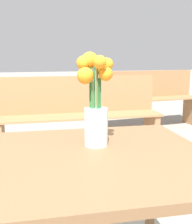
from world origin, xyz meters
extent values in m
cube|color=brown|center=(0.00, 0.00, 0.70)|extent=(0.99, 0.81, 0.03)
cylinder|color=brown|center=(0.43, 0.27, 0.34)|extent=(0.05, 0.05, 0.69)
cylinder|color=silver|center=(0.09, 0.09, 0.79)|extent=(0.09, 0.09, 0.14)
cylinder|color=silver|center=(0.09, 0.09, 0.76)|extent=(0.08, 0.08, 0.08)
cylinder|color=#337038|center=(0.11, 0.10, 0.87)|extent=(0.01, 0.01, 0.28)
sphere|color=orange|center=(0.13, 0.10, 1.02)|extent=(0.05, 0.05, 0.05)
cylinder|color=#337038|center=(0.10, 0.10, 0.86)|extent=(0.01, 0.01, 0.27)
sphere|color=orange|center=(0.12, 0.12, 1.01)|extent=(0.05, 0.05, 0.05)
cylinder|color=#337038|center=(0.09, 0.10, 0.87)|extent=(0.01, 0.01, 0.29)
sphere|color=orange|center=(0.08, 0.13, 1.04)|extent=(0.06, 0.06, 0.06)
cylinder|color=#337038|center=(0.07, 0.11, 0.87)|extent=(0.01, 0.01, 0.28)
sphere|color=orange|center=(0.05, 0.13, 1.03)|extent=(0.05, 0.05, 0.05)
cylinder|color=#337038|center=(0.07, 0.09, 0.85)|extent=(0.01, 0.01, 0.24)
sphere|color=orange|center=(0.05, 0.08, 0.98)|extent=(0.06, 0.06, 0.06)
cylinder|color=#337038|center=(0.09, 0.08, 0.87)|extent=(0.01, 0.01, 0.29)
sphere|color=orange|center=(0.09, 0.05, 1.03)|extent=(0.05, 0.05, 0.05)
cylinder|color=#337038|center=(0.10, 0.09, 0.85)|extent=(0.01, 0.01, 0.25)
sphere|color=orange|center=(0.12, 0.07, 0.99)|extent=(0.05, 0.05, 0.05)
cube|color=#9E7047|center=(1.71, 2.82, 0.44)|extent=(1.69, 0.47, 0.02)
cube|color=#9E7047|center=(1.70, 2.98, 0.65)|extent=(1.67, 0.15, 0.40)
cube|color=#9E7047|center=(2.48, 2.88, 0.21)|extent=(0.08, 0.33, 0.43)
cube|color=#9E7047|center=(0.94, 2.77, 0.21)|extent=(0.08, 0.33, 0.43)
cube|color=#9E7047|center=(0.46, 1.93, 0.44)|extent=(1.76, 0.46, 0.02)
cube|color=#9E7047|center=(0.47, 2.08, 0.65)|extent=(1.74, 0.14, 0.40)
cube|color=#9E7047|center=(1.27, 1.88, 0.21)|extent=(0.08, 0.33, 0.43)
cube|color=#9E7047|center=(-0.35, 1.97, 0.21)|extent=(0.08, 0.33, 0.43)
camera|label=1|loc=(-0.20, -0.89, 1.05)|focal=45.00mm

